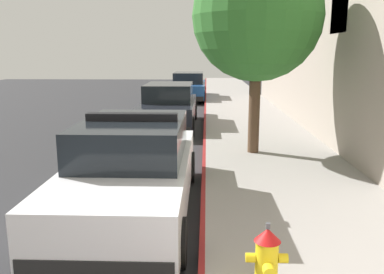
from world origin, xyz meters
name	(u,v)px	position (x,y,z in m)	size (l,w,h in m)	color
ground_plane	(58,148)	(-4.35, 10.00, -0.10)	(32.68, 60.00, 0.20)	#2B2B2D
sidewalk_pavement	(263,144)	(1.65, 10.00, 0.08)	(3.30, 60.00, 0.17)	gray
curb_painted_edge	(205,143)	(-0.04, 10.00, 0.08)	(0.08, 60.00, 0.17)	maroon
police_cruiser	(133,170)	(-1.20, 5.03, 0.74)	(1.94, 4.84, 1.68)	white
parked_car_silver_ahead	(169,107)	(-1.34, 13.10, 0.74)	(1.94, 4.84, 1.56)	black
parked_car_dark_far	(189,87)	(-1.01, 21.83, 0.74)	(1.94, 4.84, 1.56)	navy
fire_hydrant	(267,260)	(0.65, 2.54, 0.52)	(0.44, 0.40, 0.76)	#4C4C51
street_tree	(257,17)	(1.20, 8.69, 3.49)	(3.12, 3.12, 4.90)	brown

